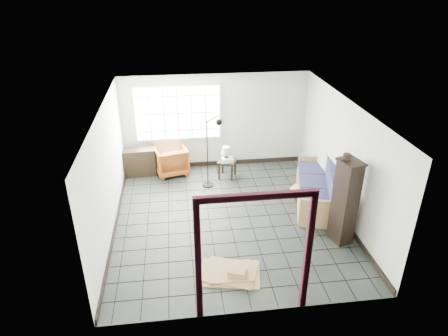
{
  "coord_description": "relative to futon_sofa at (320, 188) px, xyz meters",
  "views": [
    {
      "loc": [
        -1.06,
        -7.42,
        5.01
      ],
      "look_at": [
        -0.08,
        0.3,
        1.11
      ],
      "focal_mm": 32.0,
      "sensor_mm": 36.0,
      "label": 1
    }
  ],
  "objects": [
    {
      "name": "futon_sofa",
      "position": [
        0.0,
        0.0,
        0.0
      ],
      "size": [
        1.44,
        2.41,
        1.0
      ],
      "rotation": [
        0.0,
        0.0,
        -0.28
      ],
      "color": "#A38849",
      "rests_on": "ground"
    },
    {
      "name": "room_shell",
      "position": [
        -2.22,
        -0.4,
        1.32
      ],
      "size": [
        5.02,
        5.52,
        2.61
      ],
      "color": "#ACB3AB",
      "rests_on": "ground"
    },
    {
      "name": "floor_lamp",
      "position": [
        -2.41,
        1.11,
        0.65
      ],
      "size": [
        0.54,
        0.33,
        1.89
      ],
      "rotation": [
        0.0,
        0.0,
        0.16
      ],
      "color": "black",
      "rests_on": "ground"
    },
    {
      "name": "console_shelf",
      "position": [
        -4.37,
        1.97,
        0.01
      ],
      "size": [
        0.98,
        0.43,
        0.75
      ],
      "rotation": [
        0.0,
        0.0,
        0.06
      ],
      "color": "black",
      "rests_on": "ground"
    },
    {
      "name": "side_table",
      "position": [
        -1.99,
        1.55,
        0.03
      ],
      "size": [
        0.58,
        0.58,
        0.48
      ],
      "rotation": [
        0.0,
        0.0,
        -0.4
      ],
      "color": "black",
      "rests_on": "ground"
    },
    {
      "name": "cardboard_pile",
      "position": [
        -2.44,
        -2.25,
        -0.32
      ],
      "size": [
        1.21,
        1.01,
        0.16
      ],
      "rotation": [
        0.0,
        0.0,
        -0.24
      ],
      "color": "olive",
      "rests_on": "ground"
    },
    {
      "name": "pot",
      "position": [
        -0.13,
        -1.42,
        1.49
      ],
      "size": [
        0.18,
        0.18,
        0.11
      ],
      "rotation": [
        0.0,
        0.0,
        0.25
      ],
      "color": "black",
      "rests_on": "tall_shelf"
    },
    {
      "name": "projector",
      "position": [
        -2.0,
        1.47,
        0.17
      ],
      "size": [
        0.3,
        0.23,
        0.1
      ],
      "rotation": [
        0.0,
        0.0,
        0.02
      ],
      "color": "silver",
      "rests_on": "side_table"
    },
    {
      "name": "open_box",
      "position": [
        -0.28,
        0.04,
        -0.21
      ],
      "size": [
        0.79,
        0.43,
        0.43
      ],
      "rotation": [
        0.0,
        0.0,
        0.08
      ],
      "color": "olive",
      "rests_on": "ground"
    },
    {
      "name": "window_panel",
      "position": [
        -3.22,
        2.27,
        1.24
      ],
      "size": [
        2.32,
        0.08,
        1.52
      ],
      "color": "silver",
      "rests_on": "ground"
    },
    {
      "name": "doorway_trim",
      "position": [
        -2.22,
        -3.13,
        1.02
      ],
      "size": [
        1.8,
        0.08,
        2.2
      ],
      "color": "#3C0D1A",
      "rests_on": "ground"
    },
    {
      "name": "armchair",
      "position": [
        -3.47,
        1.97,
        0.06
      ],
      "size": [
        0.97,
        0.93,
        0.84
      ],
      "primitive_type": "imported",
      "rotation": [
        0.0,
        0.0,
        3.38
      ],
      "color": "brown",
      "rests_on": "ground"
    },
    {
      "name": "ground",
      "position": [
        -2.22,
        -0.43,
        -0.36
      ],
      "size": [
        5.5,
        5.5,
        0.0
      ],
      "primitive_type": "plane",
      "color": "black",
      "rests_on": "ground"
    },
    {
      "name": "tall_shelf",
      "position": [
        -0.07,
        -1.49,
        0.55
      ],
      "size": [
        0.49,
        0.57,
        1.8
      ],
      "rotation": [
        0.0,
        0.0,
        0.26
      ],
      "color": "black",
      "rests_on": "ground"
    },
    {
      "name": "table_lamp",
      "position": [
        -2.03,
        1.51,
        0.4
      ],
      "size": [
        0.3,
        0.3,
        0.41
      ],
      "rotation": [
        0.0,
        0.0,
        -0.15
      ],
      "color": "black",
      "rests_on": "side_table"
    }
  ]
}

